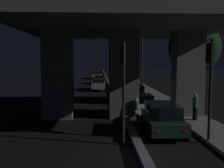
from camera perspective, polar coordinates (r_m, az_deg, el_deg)
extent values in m
plane|color=black|center=(10.93, 7.04, -16.79)|extent=(200.00, 200.00, 0.00)
cube|color=#4C4C51|center=(45.18, -0.75, 0.18)|extent=(0.42, 126.00, 0.33)
cube|color=slate|center=(38.73, 6.60, -0.80)|extent=(2.33, 126.00, 0.17)
cube|color=#5B5956|center=(18.73, -11.71, 1.98)|extent=(2.04, 1.44, 6.15)
cube|color=#5B5956|center=(19.60, 16.15, 2.02)|extent=(2.04, 1.44, 6.15)
cube|color=#5B5956|center=(18.60, 2.55, 2.06)|extent=(2.04, 1.44, 6.15)
cube|color=#5B5956|center=(18.80, 2.60, 14.08)|extent=(14.44, 13.74, 1.69)
cylinder|color=black|center=(12.49, 2.52, -2.07)|extent=(0.14, 0.14, 5.01)
cube|color=black|center=(12.57, 2.48, 6.34)|extent=(0.30, 0.28, 0.95)
sphere|color=black|center=(12.73, 2.42, 7.66)|extent=(0.18, 0.18, 0.18)
sphere|color=black|center=(12.72, 2.41, 6.33)|extent=(0.18, 0.18, 0.18)
sphere|color=green|center=(12.72, 2.41, 4.99)|extent=(0.18, 0.18, 0.18)
cylinder|color=black|center=(13.56, 20.58, -1.62)|extent=(0.14, 0.14, 5.11)
cube|color=black|center=(13.64, 20.52, 6.34)|extent=(0.30, 0.28, 0.95)
sphere|color=black|center=(13.79, 20.31, 7.56)|extent=(0.18, 0.18, 0.18)
sphere|color=black|center=(13.78, 20.27, 6.33)|extent=(0.18, 0.18, 0.18)
sphere|color=green|center=(13.77, 20.23, 5.09)|extent=(0.18, 0.18, 0.18)
cylinder|color=#2D2D30|center=(33.46, 6.51, 4.51)|extent=(0.18, 0.18, 7.44)
cylinder|color=#2D2D30|center=(33.48, 5.10, 10.64)|extent=(1.71, 0.10, 0.10)
ellipsoid|color=#F2B759|center=(33.36, 3.62, 10.50)|extent=(0.56, 0.32, 0.24)
cube|color=black|center=(15.24, 10.88, -7.93)|extent=(2.12, 4.66, 0.63)
cube|color=black|center=(15.11, 10.92, -5.52)|extent=(1.80, 2.82, 0.67)
cylinder|color=black|center=(16.62, 6.67, -7.90)|extent=(0.23, 0.67, 0.66)
cylinder|color=black|center=(16.95, 12.98, -7.75)|extent=(0.23, 0.67, 0.66)
cylinder|color=black|center=(13.72, 8.22, -10.73)|extent=(0.23, 0.67, 0.66)
cylinder|color=black|center=(14.12, 15.83, -10.43)|extent=(0.23, 0.67, 0.66)
cube|color=red|center=(12.92, 9.95, -10.15)|extent=(0.18, 0.04, 0.11)
cube|color=red|center=(13.22, 15.71, -9.92)|extent=(0.18, 0.04, 0.11)
cube|color=silver|center=(20.62, 6.52, -4.54)|extent=(1.74, 4.59, 0.63)
cube|color=black|center=(20.42, 6.59, -3.01)|extent=(1.51, 1.85, 0.51)
cylinder|color=black|center=(22.05, 3.78, -4.72)|extent=(0.21, 0.60, 0.60)
cylinder|color=black|center=(22.28, 8.02, -4.65)|extent=(0.21, 0.60, 0.60)
cylinder|color=black|center=(19.10, 4.76, -6.26)|extent=(0.21, 0.60, 0.60)
cylinder|color=black|center=(19.37, 9.64, -6.16)|extent=(0.21, 0.60, 0.60)
cube|color=red|center=(18.30, 5.80, -5.67)|extent=(0.18, 0.03, 0.11)
cube|color=red|center=(18.50, 9.45, -5.59)|extent=(0.18, 0.03, 0.11)
cube|color=#141938|center=(26.08, 5.01, -2.36)|extent=(1.88, 4.74, 0.67)
cube|color=black|center=(26.00, 5.03, -0.88)|extent=(1.61, 2.86, 0.68)
cylinder|color=black|center=(27.57, 2.93, -2.64)|extent=(0.22, 0.69, 0.68)
cylinder|color=black|center=(27.74, 6.40, -2.62)|extent=(0.22, 0.69, 0.68)
cylinder|color=black|center=(24.52, 3.43, -3.62)|extent=(0.22, 0.69, 0.68)
cylinder|color=black|center=(24.71, 7.33, -3.58)|extent=(0.22, 0.69, 0.68)
cube|color=red|center=(23.69, 4.17, -3.02)|extent=(0.18, 0.04, 0.11)
cube|color=red|center=(23.83, 7.05, -3.00)|extent=(0.18, 0.04, 0.11)
cube|color=gray|center=(35.99, -2.90, -0.25)|extent=(1.88, 4.69, 0.69)
cube|color=black|center=(36.06, -2.90, 0.66)|extent=(1.60, 1.90, 0.45)
cylinder|color=black|center=(34.49, -1.53, -1.06)|extent=(0.22, 0.70, 0.70)
cylinder|color=black|center=(34.53, -4.39, -1.06)|extent=(0.22, 0.70, 0.70)
cylinder|color=black|center=(37.54, -1.54, -0.55)|extent=(0.22, 0.70, 0.70)
cylinder|color=black|center=(37.58, -4.16, -0.56)|extent=(0.22, 0.70, 0.70)
cube|color=white|center=(38.31, -1.90, -0.08)|extent=(0.18, 0.03, 0.11)
cube|color=white|center=(38.34, -3.75, -0.08)|extent=(0.18, 0.03, 0.11)
cube|color=black|center=(46.02, -2.77, 0.86)|extent=(2.01, 4.28, 0.68)
cube|color=black|center=(46.19, -2.79, 1.61)|extent=(1.69, 2.09, 0.51)
cylinder|color=black|center=(44.73, -1.55, 0.30)|extent=(0.23, 0.61, 0.60)
cylinder|color=black|center=(44.63, -3.82, 0.28)|extent=(0.23, 0.61, 0.60)
cylinder|color=black|center=(47.48, -1.79, 0.58)|extent=(0.23, 0.61, 0.60)
cylinder|color=black|center=(47.40, -3.93, 0.57)|extent=(0.23, 0.61, 0.60)
cube|color=white|center=(48.17, -2.15, 0.93)|extent=(0.18, 0.04, 0.11)
cube|color=white|center=(48.11, -3.66, 0.92)|extent=(0.18, 0.04, 0.11)
cube|color=gold|center=(58.78, -3.18, 1.83)|extent=(2.08, 4.69, 0.70)
cube|color=black|center=(58.86, -3.18, 2.38)|extent=(1.73, 1.92, 0.43)
cylinder|color=black|center=(57.24, -2.34, 1.39)|extent=(0.23, 0.67, 0.66)
cylinder|color=black|center=(57.34, -4.17, 1.39)|extent=(0.23, 0.67, 0.66)
cylinder|color=black|center=(60.28, -2.24, 1.58)|extent=(0.23, 0.67, 0.66)
cylinder|color=black|center=(60.37, -3.98, 1.58)|extent=(0.23, 0.67, 0.66)
cube|color=white|center=(61.07, -2.46, 1.86)|extent=(0.18, 0.04, 0.11)
cube|color=white|center=(61.13, -3.69, 1.85)|extent=(0.18, 0.04, 0.11)
cylinder|color=black|center=(18.87, 5.04, -6.47)|extent=(0.09, 0.56, 0.56)
cylinder|color=black|center=(17.54, 5.61, -7.36)|extent=(0.11, 0.56, 0.56)
cube|color=silver|center=(18.16, 5.32, -6.22)|extent=(0.26, 1.04, 0.32)
cylinder|color=#26593F|center=(18.08, 5.33, -4.82)|extent=(0.32, 0.32, 0.58)
sphere|color=silver|center=(18.01, 5.34, -3.52)|extent=(0.24, 0.24, 0.24)
cube|color=red|center=(17.45, 5.64, -6.69)|extent=(0.08, 0.03, 0.08)
cylinder|color=black|center=(24.11, 3.34, -3.84)|extent=(0.11, 0.63, 0.62)
cylinder|color=black|center=(22.97, 3.78, -4.29)|extent=(0.13, 0.63, 0.62)
cube|color=black|center=(23.51, 3.56, -3.53)|extent=(0.28, 0.90, 0.32)
cylinder|color=#3F3F44|center=(23.45, 3.56, -2.57)|extent=(0.33, 0.33, 0.48)
sphere|color=black|center=(23.41, 3.57, -1.70)|extent=(0.24, 0.24, 0.24)
cube|color=red|center=(22.89, 3.81, -3.77)|extent=(0.08, 0.03, 0.08)
cylinder|color=black|center=(29.82, 1.47, -2.17)|extent=(0.11, 0.56, 0.56)
cylinder|color=black|center=(28.63, 1.81, -2.47)|extent=(0.13, 0.56, 0.56)
cube|color=navy|center=(29.20, 1.64, -1.89)|extent=(0.30, 0.94, 0.32)
cylinder|color=navy|center=(29.15, 1.64, -1.06)|extent=(0.34, 0.34, 0.53)
sphere|color=#B21919|center=(29.11, 1.65, -0.31)|extent=(0.24, 0.24, 0.24)
cube|color=red|center=(28.55, 1.83, -2.05)|extent=(0.08, 0.03, 0.08)
cylinder|color=black|center=(18.15, 17.61, -6.18)|extent=(0.31, 0.31, 0.83)
cylinder|color=#26593F|center=(18.02, 17.68, -3.80)|extent=(0.37, 0.37, 0.69)
sphere|color=tan|center=(17.95, 17.72, -2.35)|extent=(0.23, 0.23, 0.23)
cylinder|color=#38281C|center=(25.84, 17.27, -0.26)|extent=(0.34, 0.34, 3.48)
sphere|color=black|center=(25.76, 17.48, 7.58)|extent=(4.77, 4.77, 4.77)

